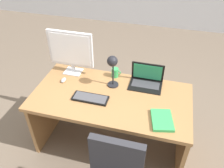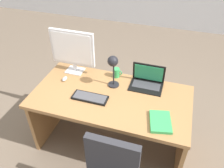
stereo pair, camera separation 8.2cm
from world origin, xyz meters
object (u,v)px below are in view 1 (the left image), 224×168
object	(u,v)px
laptop	(147,78)
coffee_mug	(115,72)
desk_lamp	(112,65)
monitor	(71,50)
book	(162,120)
keyboard	(90,98)
mouse	(63,80)
desk	(112,107)

from	to	relation	value
laptop	coffee_mug	world-z (taller)	laptop
desk_lamp	monitor	bearing A→B (deg)	164.25
book	keyboard	bearing A→B (deg)	170.60
mouse	desk_lamp	xyz separation A→B (m)	(0.55, 0.05, 0.26)
desk_lamp	coffee_mug	world-z (taller)	desk_lamp
laptop	desk_lamp	world-z (taller)	desk_lamp
keyboard	book	bearing A→B (deg)	-9.40
laptop	mouse	size ratio (longest dim) A/B	4.18
monitor	keyboard	size ratio (longest dim) A/B	1.41
desk_lamp	coffee_mug	xyz separation A→B (m)	(-0.02, 0.19, -0.22)
keyboard	coffee_mug	distance (m)	0.47
desk	coffee_mug	bearing A→B (deg)	98.29
mouse	keyboard	bearing A→B (deg)	-27.74
laptop	desk_lamp	xyz separation A→B (m)	(-0.34, -0.16, 0.20)
desk	coffee_mug	xyz separation A→B (m)	(-0.04, 0.29, 0.27)
laptop	keyboard	distance (m)	0.66
mouse	monitor	bearing A→B (deg)	80.72
book	monitor	bearing A→B (deg)	154.23
desk_lamp	keyboard	bearing A→B (deg)	-122.44
desk	laptop	size ratio (longest dim) A/B	4.66
monitor	coffee_mug	xyz separation A→B (m)	(0.50, 0.04, -0.24)
monitor	desk_lamp	world-z (taller)	monitor
laptop	desk_lamp	bearing A→B (deg)	-155.60
laptop	mouse	bearing A→B (deg)	-166.86
monitor	mouse	size ratio (longest dim) A/B	6.12
mouse	book	size ratio (longest dim) A/B	0.28
desk	monitor	bearing A→B (deg)	155.21
desk	keyboard	size ratio (longest dim) A/B	4.49
desk	coffee_mug	size ratio (longest dim) A/B	15.11
laptop	coffee_mug	distance (m)	0.36
mouse	book	xyz separation A→B (m)	(1.12, -0.32, -0.00)
mouse	coffee_mug	world-z (taller)	coffee_mug
desk	monitor	distance (m)	0.78
book	desk	bearing A→B (deg)	153.25
book	coffee_mug	size ratio (longest dim) A/B	2.76
monitor	desk_lamp	size ratio (longest dim) A/B	1.34
monitor	laptop	world-z (taller)	monitor
mouse	coffee_mug	xyz separation A→B (m)	(0.53, 0.24, 0.04)
book	coffee_mug	distance (m)	0.82
desk	keyboard	bearing A→B (deg)	-140.99
laptop	keyboard	xyz separation A→B (m)	(-0.51, -0.41, -0.06)
desk	desk_lamp	size ratio (longest dim) A/B	4.28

